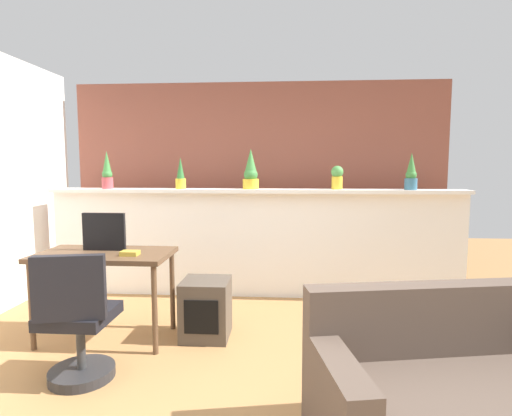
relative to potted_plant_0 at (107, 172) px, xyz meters
The scene contains 15 objects.
ground_plane 2.90m from the potted_plant_0, 49.16° to the right, with size 12.00×12.00×0.00m, color #9E7042.
divider_wall 1.85m from the potted_plant_0, ahead, with size 4.60×0.16×1.18m, color white.
plant_shelf 1.67m from the potted_plant_0, ahead, with size 4.60×0.29×0.04m, color white.
brick_wall_behind 1.80m from the potted_plant_0, 22.19° to the left, with size 4.60×0.10×2.50m, color brown.
potted_plant_0 is the anchor object (origin of this frame).
potted_plant_1 0.83m from the potted_plant_0, ahead, with size 0.12×0.12×0.35m.
potted_plant_2 1.62m from the potted_plant_0, ahead, with size 0.18×0.18×0.45m.
potted_plant_3 2.57m from the potted_plant_0, ahead, with size 0.13×0.13×0.26m.
potted_plant_4 3.34m from the potted_plant_0, ahead, with size 0.13×0.13×0.40m.
desk 1.49m from the potted_plant_0, 67.76° to the right, with size 1.10×0.60×0.75m.
tv_monitor 1.30m from the potted_plant_0, 67.81° to the right, with size 0.37×0.04×0.32m, color black.
office_chair 2.24m from the potted_plant_0, 72.24° to the right, with size 0.48×0.49×0.91m.
side_cube_shelf 2.07m from the potted_plant_0, 39.88° to the right, with size 0.40×0.41×0.50m.
book_on_desk 1.63m from the potted_plant_0, 60.05° to the right, with size 0.14×0.10×0.04m, color gold.
couch 3.93m from the potted_plant_0, 38.99° to the right, with size 1.67×1.03×0.80m.
Camera 1 is at (0.33, -2.51, 1.46)m, focal length 28.39 mm.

